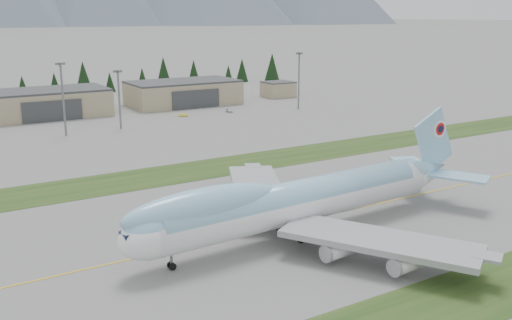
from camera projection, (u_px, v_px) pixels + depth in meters
ground at (290, 224)px, 111.34m from camera, size 7000.00×7000.00×0.00m
grass_strip_near at (444, 306)px, 79.89m from camera, size 400.00×14.00×0.08m
grass_strip_far at (192, 171)px, 148.59m from camera, size 400.00×18.00×0.08m
taxiway_line_main at (290, 224)px, 111.34m from camera, size 400.00×0.40×0.02m
boeing_747_freighter at (298, 200)px, 103.73m from camera, size 78.09×67.58×20.64m
hangar_center at (45, 103)px, 226.53m from camera, size 48.00×26.60×10.80m
hangar_right at (183, 93)px, 256.72m from camera, size 48.00×26.60×10.80m
control_shed at (278, 89)px, 280.70m from camera, size 14.00×12.00×7.60m
floodlight_masts at (88, 86)px, 194.46m from camera, size 188.08×8.55×24.35m
service_vehicle_b at (183, 116)px, 227.75m from camera, size 3.94×3.05×1.25m
service_vehicle_c at (229, 112)px, 237.85m from camera, size 2.48×4.81×1.33m
conifer_belt at (40, 81)px, 282.64m from camera, size 274.57×15.33×16.90m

